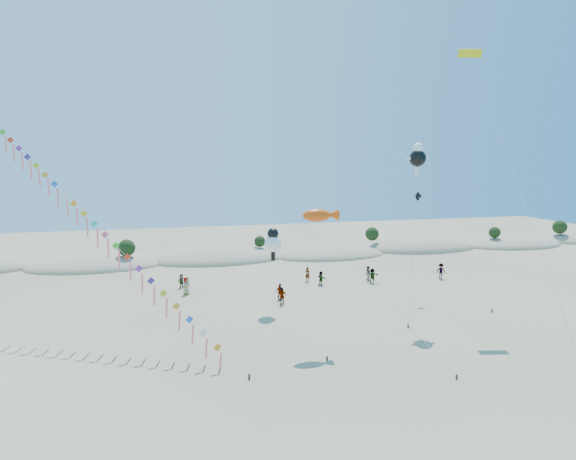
{
  "coord_description": "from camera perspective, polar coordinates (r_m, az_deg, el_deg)",
  "views": [
    {
      "loc": [
        -7.0,
        -21.28,
        13.61
      ],
      "look_at": [
        2.08,
        14.0,
        8.39
      ],
      "focal_mm": 30.0,
      "sensor_mm": 36.0,
      "label": 1
    }
  ],
  "objects": [
    {
      "name": "fish_kite",
      "position": [
        36.29,
        3.93,
        1.72
      ],
      "size": [
        7.55,
        9.69,
        10.07
      ],
      "color": "#3F2D1E",
      "rests_on": "ground"
    },
    {
      "name": "dune_ridge",
      "position": [
        68.25,
        -7.38,
        -3.32
      ],
      "size": [
        145.3,
        11.49,
        5.57
      ],
      "color": "gray",
      "rests_on": "ground"
    },
    {
      "name": "dark_kite",
      "position": [
        49.57,
        17.23,
        0.47
      ],
      "size": [
        4.05,
        7.92,
        10.57
      ],
      "color": "#3F2D1E",
      "rests_on": "ground"
    },
    {
      "name": "ground",
      "position": [
        26.21,
        3.51,
        -23.14
      ],
      "size": [
        160.0,
        160.0,
        0.0
      ],
      "primitive_type": "plane",
      "color": "#7C7155",
      "rests_on": "ground"
    },
    {
      "name": "cartoon_kite_low",
      "position": [
        43.96,
        -1.79,
        -1.38
      ],
      "size": [
        1.81,
        13.31,
        7.6
      ],
      "color": "#3F2D1E",
      "rests_on": "ground"
    },
    {
      "name": "kite_train",
      "position": [
        40.02,
        -22.35,
        0.92
      ],
      "size": [
        19.79,
        20.72,
        17.79
      ],
      "color": "#3F2D1E",
      "rests_on": "ground"
    },
    {
      "name": "beachgoers",
      "position": [
        52.96,
        3.73,
        -5.82
      ],
      "size": [
        30.86,
        9.74,
        1.81
      ],
      "color": "slate",
      "rests_on": "ground"
    },
    {
      "name": "cartoon_kite_high",
      "position": [
        43.44,
        15.12,
        8.39
      ],
      "size": [
        3.29,
        4.24,
        15.19
      ],
      "color": "#3F2D1E",
      "rests_on": "ground"
    },
    {
      "name": "parafoil_kite",
      "position": [
        48.92,
        20.98,
        18.35
      ],
      "size": [
        2.19,
        15.69,
        23.71
      ],
      "color": "#3F2D1E",
      "rests_on": "ground"
    }
  ]
}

